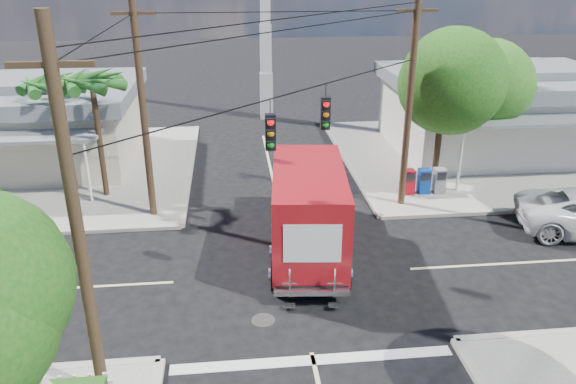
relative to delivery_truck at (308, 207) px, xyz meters
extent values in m
plane|color=black|center=(-0.67, -1.74, -1.69)|extent=(120.00, 120.00, 0.00)
cube|color=gray|center=(10.33, 9.26, -1.62)|extent=(14.00, 14.00, 0.14)
cube|color=#A39F91|center=(3.33, 9.26, -1.62)|extent=(0.25, 14.00, 0.14)
cube|color=#A39F91|center=(10.33, 2.26, -1.62)|extent=(14.00, 0.25, 0.14)
cube|color=gray|center=(-11.67, 9.26, -1.62)|extent=(14.00, 14.00, 0.14)
cube|color=#A39F91|center=(-4.67, 9.26, -1.62)|extent=(0.25, 14.00, 0.14)
cube|color=beige|center=(-0.67, 8.26, -1.69)|extent=(0.12, 12.00, 0.01)
cube|color=beige|center=(9.33, -1.74, -1.69)|extent=(12.00, 0.12, 0.01)
cube|color=silver|center=(-0.67, -6.04, -1.69)|extent=(7.50, 0.40, 0.01)
cube|color=silver|center=(11.83, 10.26, 0.15)|extent=(11.00, 8.00, 3.40)
cube|color=slate|center=(11.83, 10.26, 2.20)|extent=(11.80, 8.80, 0.70)
cube|color=slate|center=(11.83, 10.26, 2.70)|extent=(6.05, 4.40, 0.50)
cube|color=slate|center=(11.83, 5.36, 1.35)|extent=(9.90, 1.80, 0.15)
cylinder|color=silver|center=(7.43, 4.56, -0.10)|extent=(0.12, 0.12, 2.90)
cube|color=beige|center=(-12.67, 10.76, 0.05)|extent=(10.00, 8.00, 3.20)
cube|color=slate|center=(-12.67, 10.76, 2.00)|extent=(10.80, 8.80, 0.70)
cube|color=slate|center=(-12.67, 10.76, 2.50)|extent=(5.50, 4.40, 0.50)
cylinder|color=silver|center=(-8.67, 5.06, -0.20)|extent=(0.12, 0.12, 2.70)
cube|color=silver|center=(-0.17, 18.26, -0.19)|extent=(0.80, 0.80, 3.00)
cube|color=silver|center=(-0.17, 18.26, 2.81)|extent=(0.70, 0.70, 3.00)
cylinder|color=#422D1C|center=(6.53, 5.06, 0.49)|extent=(0.28, 0.28, 4.10)
sphere|color=#144F13|center=(6.53, 5.06, 3.05)|extent=(4.10, 4.10, 4.10)
sphere|color=#144F13|center=(6.13, 5.26, 3.31)|extent=(3.33, 3.33, 3.33)
sphere|color=#144F13|center=(6.88, 4.76, 2.93)|extent=(3.58, 3.58, 3.58)
cylinder|color=#422D1C|center=(9.13, 7.26, 0.24)|extent=(0.28, 0.28, 3.58)
sphere|color=#285B1C|center=(9.13, 7.26, 2.48)|extent=(3.58, 3.58, 3.58)
sphere|color=#285B1C|center=(8.73, 7.46, 2.70)|extent=(2.91, 2.91, 2.91)
sphere|color=#285B1C|center=(9.48, 6.96, 2.37)|extent=(3.14, 3.14, 3.14)
cylinder|color=#422D1C|center=(-8.17, 5.76, 0.95)|extent=(0.24, 0.24, 5.00)
cone|color=#22601F|center=(-7.27, 5.76, 3.55)|extent=(0.50, 2.06, 0.98)
cone|color=#22601F|center=(-7.61, 6.46, 3.55)|extent=(1.92, 1.68, 0.98)
cone|color=#22601F|center=(-8.37, 6.63, 3.55)|extent=(2.12, 0.95, 0.98)
cone|color=#22601F|center=(-8.98, 6.15, 3.55)|extent=(1.34, 2.07, 0.98)
cone|color=#22601F|center=(-8.98, 5.36, 3.55)|extent=(1.34, 2.07, 0.98)
cone|color=#22601F|center=(-8.37, 4.88, 3.55)|extent=(2.12, 0.95, 0.98)
cone|color=#22601F|center=(-7.61, 5.05, 3.55)|extent=(1.92, 1.68, 0.98)
cylinder|color=#422D1C|center=(-10.17, 7.26, 0.75)|extent=(0.24, 0.24, 4.60)
cone|color=#22601F|center=(-9.27, 7.26, 3.15)|extent=(0.50, 2.06, 0.98)
cone|color=#22601F|center=(-9.61, 7.96, 3.15)|extent=(1.92, 1.68, 0.98)
cone|color=#22601F|center=(-10.37, 8.13, 3.15)|extent=(2.12, 0.95, 0.98)
cone|color=#22601F|center=(-10.98, 7.65, 3.15)|extent=(1.34, 2.07, 0.98)
cone|color=#22601F|center=(-10.98, 6.86, 3.15)|extent=(1.34, 2.07, 0.98)
cone|color=#22601F|center=(-10.37, 6.38, 3.15)|extent=(2.12, 0.95, 0.98)
cone|color=#22601F|center=(-9.61, 6.55, 3.15)|extent=(1.92, 1.68, 0.98)
cylinder|color=#473321|center=(-5.87, -6.94, 2.81)|extent=(0.28, 0.28, 9.00)
cube|color=#473321|center=(-5.87, -6.94, 6.31)|extent=(1.60, 0.12, 0.12)
cylinder|color=#473321|center=(4.53, 3.46, 2.81)|extent=(0.28, 0.28, 9.00)
cube|color=#473321|center=(4.53, 3.46, 6.31)|extent=(1.60, 0.12, 0.12)
cylinder|color=#473321|center=(-5.87, 3.46, 2.81)|extent=(0.28, 0.28, 9.00)
cube|color=#473321|center=(-5.87, 3.46, 6.31)|extent=(1.60, 0.12, 0.12)
cylinder|color=black|center=(-0.67, -1.74, 4.51)|extent=(10.43, 10.43, 0.04)
cube|color=black|center=(-1.47, -2.54, 3.56)|extent=(0.30, 0.24, 1.05)
sphere|color=red|center=(-1.47, -2.68, 3.89)|extent=(0.20, 0.20, 0.20)
cube|color=black|center=(0.43, -0.64, 3.56)|extent=(0.30, 0.24, 1.05)
sphere|color=red|center=(0.43, -0.78, 3.89)|extent=(0.20, 0.20, 0.20)
cube|color=#9D0813|center=(5.13, 4.46, -1.00)|extent=(0.50, 0.50, 1.10)
cube|color=navy|center=(5.83, 4.46, -1.00)|extent=(0.50, 0.50, 1.10)
cube|color=slate|center=(6.53, 4.46, -1.00)|extent=(0.50, 0.50, 1.10)
cube|color=black|center=(0.02, 0.15, -1.17)|extent=(2.92, 7.62, 0.24)
cube|color=#AE141A|center=(0.30, 3.04, -0.41)|extent=(2.44, 1.84, 2.10)
cube|color=black|center=(0.37, 3.71, -0.03)|extent=(2.02, 0.44, 0.91)
cube|color=silver|center=(0.39, 3.90, -1.08)|extent=(2.19, 0.33, 0.33)
cube|color=#AE141A|center=(-0.07, -0.70, 0.26)|extent=(2.92, 5.74, 2.76)
cube|color=white|center=(1.13, -0.82, 0.40)|extent=(0.36, 3.42, 1.24)
cube|color=white|center=(-1.27, -0.58, 0.40)|extent=(0.36, 3.42, 1.24)
cube|color=white|center=(-0.35, -3.47, 0.40)|extent=(1.71, 0.19, 1.24)
cube|color=silver|center=(-0.36, -3.60, -1.17)|extent=(2.30, 0.46, 0.17)
cube|color=silver|center=(-1.04, -3.65, -0.79)|extent=(0.43, 0.10, 0.95)
cube|color=silver|center=(0.29, -3.79, -0.79)|extent=(0.43, 0.10, 0.95)
cylinder|color=black|center=(-0.80, 3.01, -1.17)|extent=(0.41, 1.07, 1.05)
cylinder|color=black|center=(1.38, 2.79, -1.17)|extent=(0.41, 1.07, 1.05)
cylinder|color=black|center=(-1.35, -2.49, -1.17)|extent=(0.41, 1.07, 1.05)
cylinder|color=black|center=(0.83, -2.71, -1.17)|extent=(0.41, 1.07, 1.05)
camera|label=1|loc=(-2.60, -17.86, 8.14)|focal=35.00mm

